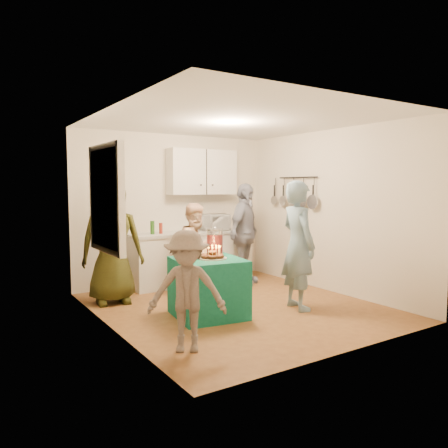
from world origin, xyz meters
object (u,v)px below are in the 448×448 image
punch_jar (215,242)px  woman_back_center (196,249)px  woman_back_left (112,242)px  child_near_left (187,291)px  party_table (208,288)px  counter (192,259)px  microwave (214,222)px  man_birthday (298,245)px  woman_back_right (244,234)px

punch_jar → woman_back_center: 0.92m
punch_jar → woman_back_left: bearing=134.8°
punch_jar → child_near_left: child_near_left is taller
woman_back_left → woman_back_center: (1.28, -0.21, -0.18)m
party_table → woman_back_center: size_ratio=0.59×
counter → microwave: 0.77m
man_birthday → woman_back_left: bearing=61.0°
man_birthday → woman_back_left: 2.67m
counter → party_table: size_ratio=2.59×
woman_back_left → counter: bearing=27.1°
punch_jar → woman_back_right: woman_back_right is taller
woman_back_left → woman_back_center: woman_back_left is taller
woman_back_left → child_near_left: woman_back_left is taller
counter → punch_jar: (-0.52, -1.61, 0.50)m
party_table → man_birthday: (1.23, -0.36, 0.51)m
counter → child_near_left: size_ratio=1.75×
woman_back_center → child_near_left: bearing=-139.7°
woman_back_center → woman_back_right: size_ratio=0.82×
child_near_left → woman_back_left: bearing=123.2°
party_table → punch_jar: bearing=44.0°
counter → woman_back_left: 1.75m
counter → woman_back_right: (0.73, -0.56, 0.44)m
counter → woman_back_center: 0.85m
microwave → punch_jar: bearing=-111.1°
microwave → party_table: (-1.23, -1.85, -0.67)m
party_table → child_near_left: (-0.80, -0.93, 0.25)m
counter → child_near_left: 3.20m
punch_jar → woman_back_center: (0.20, 0.88, -0.21)m
microwave → party_table: microwave is taller
counter → party_table: bearing=-112.6°
microwave → punch_jar: 1.89m
woman_back_left → woman_back_right: (2.33, -0.03, -0.03)m
counter → woman_back_right: bearing=-37.6°
counter → woman_back_left: size_ratio=1.22×
punch_jar → man_birthday: bearing=-31.5°
woman_back_left → party_table: bearing=-49.1°
man_birthday → child_near_left: man_birthday is taller
punch_jar → woman_back_right: bearing=40.2°
punch_jar → woman_back_left: 1.53m
man_birthday → woman_back_right: (0.26, 1.66, -0.01)m
man_birthday → counter: bearing=22.1°
microwave → party_table: size_ratio=0.61×
party_table → woman_back_right: size_ratio=0.49×
counter → man_birthday: size_ratio=1.24×
party_table → man_birthday: 1.38m
man_birthday → party_table: bearing=84.0°
woman_back_right → punch_jar: bearing=-173.0°
child_near_left → man_birthday: bearing=48.0°
punch_jar → woman_back_right: (1.25, 1.05, -0.06)m
punch_jar → child_near_left: bearing=-132.0°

